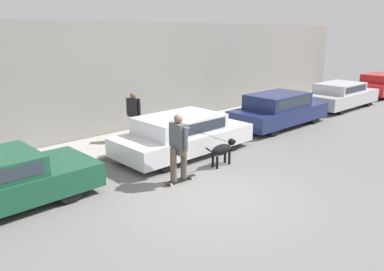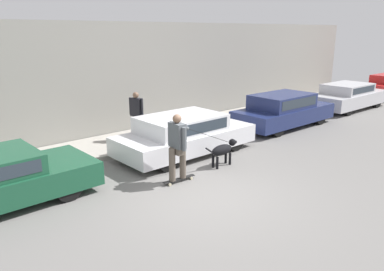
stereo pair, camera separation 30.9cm
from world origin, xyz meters
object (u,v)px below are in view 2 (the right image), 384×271
object	(u,v)px
parked_car_2	(284,111)
dog	(223,150)
parked_car_3	(348,96)
parked_car_1	(184,135)
pedestrian_with_bag	(137,114)
skateboarder	(178,144)

from	to	relation	value
parked_car_2	dog	size ratio (longest dim) A/B	3.72
parked_car_2	parked_car_3	distance (m)	5.15
parked_car_1	parked_car_2	world-z (taller)	parked_car_2
dog	pedestrian_with_bag	size ratio (longest dim) A/B	0.75
skateboarder	parked_car_3	bearing A→B (deg)	11.00
parked_car_3	pedestrian_with_bag	distance (m)	10.75
parked_car_3	dog	bearing A→B (deg)	-170.37
dog	skateboarder	bearing A→B (deg)	-177.71
parked_car_2	pedestrian_with_bag	bearing A→B (deg)	161.78
skateboarder	parked_car_2	bearing A→B (deg)	16.84
parked_car_1	parked_car_3	distance (m)	10.15
dog	pedestrian_with_bag	distance (m)	3.43
parked_car_1	parked_car_2	bearing A→B (deg)	0.06
parked_car_3	skateboarder	size ratio (longest dim) A/B	1.82
pedestrian_with_bag	parked_car_2	bearing A→B (deg)	140.23
skateboarder	pedestrian_with_bag	world-z (taller)	skateboarder
parked_car_3	skateboarder	distance (m)	11.81
dog	skateboarder	size ratio (longest dim) A/B	0.48
pedestrian_with_bag	dog	bearing A→B (deg)	78.54
parked_car_2	dog	bearing A→B (deg)	-162.34
parked_car_1	pedestrian_with_bag	size ratio (longest dim) A/B	2.73
parked_car_2	dog	xyz separation A→B (m)	(-4.88, -1.48, -0.18)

